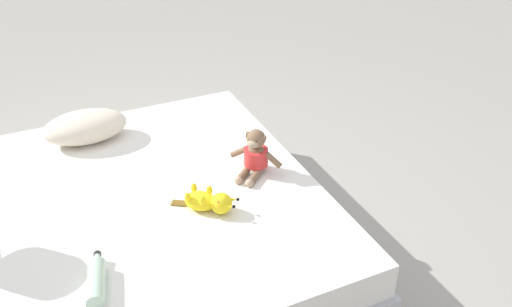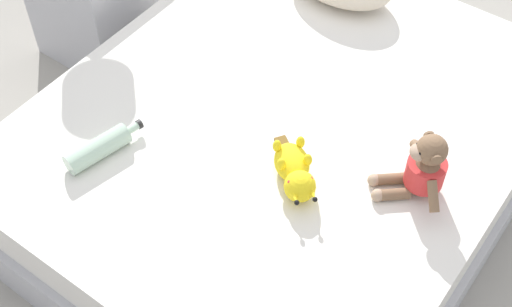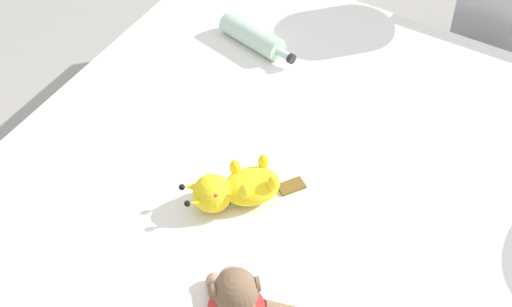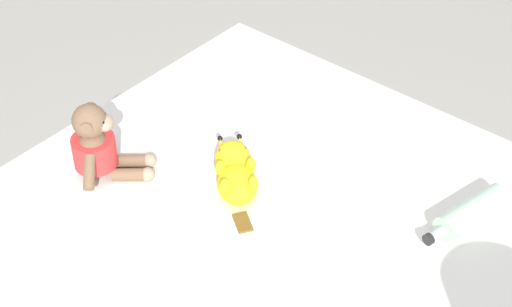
{
  "view_description": "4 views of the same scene",
  "coord_description": "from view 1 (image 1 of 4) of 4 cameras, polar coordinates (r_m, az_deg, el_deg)",
  "views": [
    {
      "loc": [
        -0.48,
        -2.2,
        1.98
      ],
      "look_at": [
        0.53,
        -0.02,
        0.49
      ],
      "focal_mm": 39.37,
      "sensor_mm": 36.0,
      "label": 1
    },
    {
      "loc": [
        0.9,
        -1.42,
        2.17
      ],
      "look_at": [
        0.08,
        -0.28,
        0.5
      ],
      "focal_mm": 49.82,
      "sensor_mm": 36.0,
      "label": 2
    },
    {
      "loc": [
        1.27,
        0.46,
        1.93
      ],
      "look_at": [
        0.12,
        -0.21,
        0.51
      ],
      "focal_mm": 54.47,
      "sensor_mm": 36.0,
      "label": 3
    },
    {
      "loc": [
        -0.92,
        1.01,
        1.9
      ],
      "look_at": [
        0.14,
        -0.26,
        0.52
      ],
      "focal_mm": 56.3,
      "sensor_mm": 36.0,
      "label": 4
    }
  ],
  "objects": [
    {
      "name": "ground_plane",
      "position": [
        3.0,
        -9.48,
        -10.08
      ],
      "size": [
        16.0,
        16.0,
        0.0
      ],
      "primitive_type": "plane",
      "color": "#9E998E"
    },
    {
      "name": "bed",
      "position": [
        2.87,
        -9.82,
        -7.2
      ],
      "size": [
        1.57,
        1.87,
        0.39
      ],
      "color": "#B2B2B7",
      "rests_on": "ground_plane"
    },
    {
      "name": "pillow",
      "position": [
        3.24,
        -16.96,
        2.62
      ],
      "size": [
        0.46,
        0.29,
        0.17
      ],
      "color": "beige",
      "rests_on": "bed"
    },
    {
      "name": "plush_monkey",
      "position": [
        2.82,
        -0.09,
        -0.17
      ],
      "size": [
        0.26,
        0.26,
        0.24
      ],
      "color": "brown",
      "rests_on": "bed"
    },
    {
      "name": "plush_yellow_creature",
      "position": [
        2.59,
        -4.79,
        -4.89
      ],
      "size": [
        0.28,
        0.26,
        0.1
      ],
      "color": "yellow",
      "rests_on": "bed"
    },
    {
      "name": "glass_bottle",
      "position": [
        2.29,
        -15.92,
        -12.42
      ],
      "size": [
        0.12,
        0.28,
        0.07
      ],
      "color": "#B2D1B7",
      "rests_on": "bed"
    }
  ]
}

